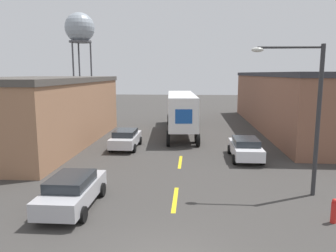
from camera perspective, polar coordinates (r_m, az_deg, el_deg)
road_centerline at (r=15.55m, az=1.24°, el=-12.62°), size 0.20×16.10×0.01m
warehouse_left at (r=28.86m, az=-22.02°, el=2.45°), size 9.24×18.56×5.46m
warehouse_right at (r=37.04m, az=21.89°, el=4.13°), size 9.15×28.26×5.88m
semi_truck at (r=32.01m, az=2.22°, el=3.03°), size 3.56×14.33×3.90m
parked_car_left_near at (r=14.98m, az=-16.32°, el=-10.73°), size 2.02×4.47×1.46m
parked_car_left_far at (r=25.66m, az=-7.37°, el=-2.15°), size 2.02×4.47×1.46m
parked_car_right_mid at (r=22.85m, az=13.33°, el=-3.73°), size 2.02×4.47×1.46m
water_tower at (r=61.39m, az=-15.12°, el=15.99°), size 5.13×5.13×16.18m
street_lamp at (r=16.45m, az=23.31°, el=3.05°), size 3.28×0.32×7.09m
fire_hydrant at (r=14.64m, az=26.92°, el=-13.04°), size 0.22×0.22×0.99m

